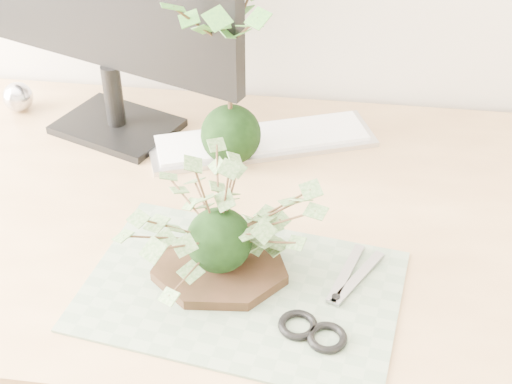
{
  "coord_description": "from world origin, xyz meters",
  "views": [
    {
      "loc": [
        0.1,
        0.4,
        1.39
      ],
      "look_at": [
        0.0,
        1.14,
        0.84
      ],
      "focal_mm": 50.0,
      "sensor_mm": 36.0,
      "label": 1
    }
  ],
  "objects": [
    {
      "name": "scissors",
      "position": [
        0.11,
        1.01,
        0.75
      ],
      "size": [
        0.1,
        0.21,
        0.01
      ],
      "rotation": [
        0.0,
        0.0,
        -0.4
      ],
      "color": "gray",
      "rests_on": "cutting_mat"
    },
    {
      "name": "ivy_kokedama",
      "position": [
        -0.04,
        1.08,
        0.84
      ],
      "size": [
        0.26,
        0.26,
        0.17
      ],
      "rotation": [
        0.0,
        0.0,
        -0.09
      ],
      "color": "black",
      "rests_on": "stone_dish"
    },
    {
      "name": "foil_ball",
      "position": [
        -0.48,
        1.47,
        0.77
      ],
      "size": [
        0.05,
        0.05,
        0.05
      ],
      "primitive_type": "sphere",
      "color": "silver",
      "rests_on": "desk"
    },
    {
      "name": "keyboard",
      "position": [
        -0.03,
        1.41,
        0.75
      ],
      "size": [
        0.4,
        0.24,
        0.01
      ],
      "rotation": [
        0.0,
        0.0,
        0.37
      ],
      "color": "#B9B9BC",
      "rests_on": "desk"
    },
    {
      "name": "stone_dish",
      "position": [
        -0.04,
        1.08,
        0.75
      ],
      "size": [
        0.2,
        0.2,
        0.01
      ],
      "primitive_type": "cylinder",
      "rotation": [
        0.0,
        0.0,
        0.1
      ],
      "color": "black",
      "rests_on": "cutting_mat"
    },
    {
      "name": "cutting_mat",
      "position": [
        -0.01,
        1.06,
        0.74
      ],
      "size": [
        0.44,
        0.33,
        0.0
      ],
      "primitive_type": "cube",
      "rotation": [
        0.0,
        0.0,
        -0.15
      ],
      "color": "slate",
      "rests_on": "desk"
    },
    {
      "name": "desk",
      "position": [
        0.02,
        1.23,
        0.65
      ],
      "size": [
        1.6,
        0.7,
        0.74
      ],
      "color": "tan",
      "rests_on": "ground_plane"
    }
  ]
}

